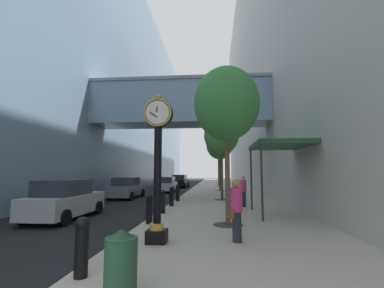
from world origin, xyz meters
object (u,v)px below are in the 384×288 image
object	(u,v)px
bollard_fourth	(163,201)
street_tree_mid_far	(219,145)
pedestrian_by_clock	(243,190)
car_white_trailing	(167,185)
trash_bin	(121,262)
bollard_sixth	(178,192)
bollard_nearest	(82,245)
street_tree_far	(218,151)
car_silver_mid	(65,200)
street_clock	(158,159)
car_grey_far	(127,188)
pedestrian_walking	(236,208)
bollard_third	(149,208)
street_tree_near	(226,104)
car_black_near	(180,181)
street_tree_mid_near	(221,135)
bollard_fifth	(172,196)

from	to	relation	value
bollard_fourth	street_tree_mid_far	xyz separation A→B (m)	(2.98, 15.26, 4.23)
pedestrian_by_clock	car_white_trailing	xyz separation A→B (m)	(-6.65, 12.34, -0.30)
trash_bin	pedestrian_by_clock	xyz separation A→B (m)	(3.07, 11.07, 0.39)
bollard_sixth	pedestrian_by_clock	xyz separation A→B (m)	(4.09, -2.62, 0.34)
bollard_nearest	street_tree_far	world-z (taller)	street_tree_far
street_tree_far	car_silver_mid	distance (m)	26.73
street_clock	car_white_trailing	world-z (taller)	street_clock
bollard_sixth	car_grey_far	size ratio (longest dim) A/B	0.24
street_tree_mid_far	pedestrian_walking	world-z (taller)	street_tree_mid_far
street_tree_far	pedestrian_walking	distance (m)	29.47
bollard_third	street_tree_mid_far	size ratio (longest dim) A/B	0.17
trash_bin	bollard_third	bearing A→B (deg)	99.81
street_tree_mid_far	street_tree_far	size ratio (longest dim) A/B	1.05
street_tree_near	car_black_near	distance (m)	26.23
bollard_fourth	street_clock	bearing A→B (deg)	-80.45
bollard_fourth	pedestrian_walking	size ratio (longest dim) A/B	0.63
car_silver_mid	car_grey_far	xyz separation A→B (m)	(-0.36, 9.43, -0.04)
bollard_nearest	street_tree_mid_near	distance (m)	14.97
bollard_third	pedestrian_by_clock	bearing A→B (deg)	51.60
bollard_nearest	bollard_fourth	world-z (taller)	same
street_clock	bollard_nearest	size ratio (longest dim) A/B	3.81
street_tree_mid_near	pedestrian_walking	distance (m)	11.90
street_tree_mid_near	car_white_trailing	world-z (taller)	street_tree_mid_near
bollard_nearest	car_white_trailing	size ratio (longest dim) A/B	0.25
bollard_third	bollard_fifth	size ratio (longest dim) A/B	1.00
street_tree_near	trash_bin	world-z (taller)	street_tree_near
street_tree_far	pedestrian_walking	xyz separation A→B (m)	(0.13, -29.21, -3.92)
pedestrian_walking	pedestrian_by_clock	xyz separation A→B (m)	(0.98, 7.57, -0.01)
bollard_fifth	street_tree_far	xyz separation A→B (m)	(2.98, 21.61, 4.28)
bollard_sixth	car_silver_mid	bearing A→B (deg)	-123.23
bollard_fifth	car_silver_mid	bearing A→B (deg)	-137.77
street_clock	pedestrian_by_clock	world-z (taller)	street_clock
car_white_trailing	bollard_fourth	bearing A→B (deg)	-80.25
street_tree_far	car_grey_far	distance (m)	18.16
car_silver_mid	bollard_nearest	bearing A→B (deg)	-57.46
bollard_third	bollard_nearest	bearing A→B (deg)	-90.00
street_tree_far	car_white_trailing	distance (m)	11.62
bollard_third	street_clock	bearing A→B (deg)	-71.64
bollard_sixth	car_silver_mid	size ratio (longest dim) A/B	0.25
street_clock	street_tree_near	world-z (taller)	street_tree_near
street_clock	car_silver_mid	size ratio (longest dim) A/B	0.96
street_tree_mid_near	pedestrian_walking	bearing A→B (deg)	-89.34
street_clock	street_tree_mid_near	xyz separation A→B (m)	(2.10, 11.59, 2.26)
pedestrian_walking	car_silver_mid	bearing A→B (deg)	152.58
street_clock	bollard_nearest	xyz separation A→B (m)	(-0.89, -2.52, -1.74)
bollard_fourth	car_white_trailing	bearing A→B (deg)	99.75
car_black_near	trash_bin	bearing A→B (deg)	-84.15
bollard_third	trash_bin	size ratio (longest dim) A/B	1.06
street_tree_far	car_grey_far	xyz separation A→B (m)	(-7.54, -15.98, -4.20)
bollard_fourth	street_tree_mid_near	distance (m)	8.06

